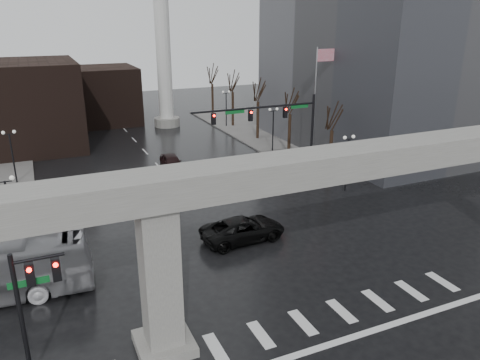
{
  "coord_description": "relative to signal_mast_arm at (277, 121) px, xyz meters",
  "views": [
    {
      "loc": [
        -11.16,
        -18.14,
        14.86
      ],
      "look_at": [
        0.82,
        8.78,
        4.5
      ],
      "focal_mm": 35.0,
      "sensor_mm": 36.0,
      "label": 1
    }
  ],
  "objects": [
    {
      "name": "tree_right_1",
      "position": [
        5.54,
        7.22,
        -2.98
      ],
      "size": [
        1.09,
        1.61,
        7.67
      ],
      "color": "black",
      "rests_on": "ground"
    },
    {
      "name": "tree_right_2",
      "position": [
        5.54,
        15.22,
        -2.91
      ],
      "size": [
        1.1,
        1.63,
        7.85
      ],
      "color": "black",
      "rests_on": "ground"
    },
    {
      "name": "elevated_guideway",
      "position": [
        -7.73,
        -18.8,
        1.05
      ],
      "size": [
        48.0,
        2.6,
        8.7
      ],
      "color": "#97958F",
      "rests_on": "ground"
    },
    {
      "name": "sidewalk_ne",
      "position": [
        17.01,
        17.2,
        -5.75
      ],
      "size": [
        28.0,
        36.0,
        0.15
      ],
      "primitive_type": "cube",
      "color": "slate",
      "rests_on": "ground"
    },
    {
      "name": "ground",
      "position": [
        -8.99,
        -18.8,
        -5.83
      ],
      "size": [
        160.0,
        160.0,
        0.0
      ],
      "primitive_type": "plane",
      "color": "black",
      "rests_on": "ground"
    },
    {
      "name": "building_far_left",
      "position": [
        -22.99,
        23.2,
        -0.83
      ],
      "size": [
        16.0,
        14.0,
        10.0
      ],
      "primitive_type": "cube",
      "color": "black",
      "rests_on": "ground"
    },
    {
      "name": "flagpole_assembly",
      "position": [
        6.3,
        3.2,
        1.7
      ],
      "size": [
        2.06,
        0.12,
        12.0
      ],
      "color": "silver",
      "rests_on": "ground"
    },
    {
      "name": "lamp_left_0",
      "position": [
        -22.49,
        -4.8,
        -2.36
      ],
      "size": [
        1.22,
        0.32,
        5.11
      ],
      "color": "black",
      "rests_on": "ground"
    },
    {
      "name": "signal_mast_arm",
      "position": [
        0.0,
        0.0,
        0.0
      ],
      "size": [
        12.12,
        0.43,
        8.0
      ],
      "color": "black",
      "rests_on": "ground"
    },
    {
      "name": "far_car",
      "position": [
        -8.01,
        7.53,
        -5.06
      ],
      "size": [
        2.04,
        4.6,
        1.54
      ],
      "primitive_type": "imported",
      "rotation": [
        0.0,
        0.0,
        -0.05
      ],
      "color": "black",
      "rests_on": "ground"
    },
    {
      "name": "lamp_left_1",
      "position": [
        -22.49,
        9.2,
        -2.36
      ],
      "size": [
        1.22,
        0.32,
        5.11
      ],
      "color": "black",
      "rests_on": "ground"
    },
    {
      "name": "smokestack",
      "position": [
        -2.99,
        27.2,
        7.52
      ],
      "size": [
        3.6,
        3.6,
        30.0
      ],
      "color": "silver",
      "rests_on": "ground"
    },
    {
      "name": "lamp_right_1",
      "position": [
        4.51,
        9.2,
        -2.36
      ],
      "size": [
        1.22,
        0.32,
        5.11
      ],
      "color": "black",
      "rests_on": "ground"
    },
    {
      "name": "tree_right_0",
      "position": [
        5.54,
        -0.78,
        -3.04
      ],
      "size": [
        1.09,
        1.58,
        7.5
      ],
      "color": "black",
      "rests_on": "ground"
    },
    {
      "name": "lamp_right_2",
      "position": [
        4.51,
        23.2,
        -2.36
      ],
      "size": [
        1.22,
        0.32,
        5.11
      ],
      "color": "black",
      "rests_on": "ground"
    },
    {
      "name": "tree_right_3",
      "position": [
        5.54,
        23.22,
        -2.85
      ],
      "size": [
        1.11,
        1.66,
        8.02
      ],
      "color": "black",
      "rests_on": "ground"
    },
    {
      "name": "lamp_right_0",
      "position": [
        4.51,
        -4.8,
        -2.36
      ],
      "size": [
        1.22,
        0.32,
        5.11
      ],
      "color": "black",
      "rests_on": "ground"
    },
    {
      "name": "lamp_left_2",
      "position": [
        -22.49,
        23.2,
        -2.36
      ],
      "size": [
        1.22,
        0.32,
        5.11
      ],
      "color": "black",
      "rests_on": "ground"
    },
    {
      "name": "building_far_mid",
      "position": [
        -10.99,
        33.2,
        -1.83
      ],
      "size": [
        10.0,
        10.0,
        8.0
      ],
      "primitive_type": "cube",
      "color": "black",
      "rests_on": "ground"
    },
    {
      "name": "signal_left_pole",
      "position": [
        -21.24,
        -18.3,
        -1.76
      ],
      "size": [
        2.3,
        0.3,
        6.0
      ],
      "color": "black",
      "rests_on": "ground"
    },
    {
      "name": "tree_right_4",
      "position": [
        5.54,
        31.22,
        -2.79
      ],
      "size": [
        1.12,
        1.69,
        8.19
      ],
      "color": "black",
      "rests_on": "ground"
    },
    {
      "name": "pickup_truck",
      "position": [
        -7.93,
        -10.02,
        -5.0
      ],
      "size": [
        6.12,
        3.09,
        1.66
      ],
      "primitive_type": "imported",
      "rotation": [
        0.0,
        0.0,
        1.63
      ],
      "color": "black",
      "rests_on": "ground"
    }
  ]
}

